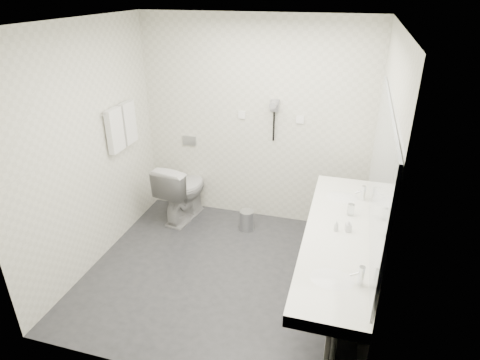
% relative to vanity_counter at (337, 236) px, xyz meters
% --- Properties ---
extents(floor, '(2.80, 2.80, 0.00)m').
position_rel_vanity_counter_xyz_m(floor, '(-1.12, 0.20, -0.80)').
color(floor, '#29292E').
rests_on(floor, ground).
extents(ceiling, '(2.80, 2.80, 0.00)m').
position_rel_vanity_counter_xyz_m(ceiling, '(-1.12, 0.20, 1.70)').
color(ceiling, white).
rests_on(ceiling, wall_back).
extents(wall_back, '(2.80, 0.00, 2.80)m').
position_rel_vanity_counter_xyz_m(wall_back, '(-1.12, 1.50, 0.45)').
color(wall_back, silver).
rests_on(wall_back, floor).
extents(wall_front, '(2.80, 0.00, 2.80)m').
position_rel_vanity_counter_xyz_m(wall_front, '(-1.12, -1.10, 0.45)').
color(wall_front, silver).
rests_on(wall_front, floor).
extents(wall_left, '(0.00, 2.60, 2.60)m').
position_rel_vanity_counter_xyz_m(wall_left, '(-2.52, 0.20, 0.45)').
color(wall_left, silver).
rests_on(wall_left, floor).
extents(wall_right, '(0.00, 2.60, 2.60)m').
position_rel_vanity_counter_xyz_m(wall_right, '(0.27, 0.20, 0.45)').
color(wall_right, silver).
rests_on(wall_right, floor).
extents(vanity_counter, '(0.55, 2.20, 0.10)m').
position_rel_vanity_counter_xyz_m(vanity_counter, '(0.00, 0.00, 0.00)').
color(vanity_counter, white).
rests_on(vanity_counter, floor).
extents(vanity_panel, '(0.03, 2.15, 0.75)m').
position_rel_vanity_counter_xyz_m(vanity_panel, '(0.02, 0.00, -0.42)').
color(vanity_panel, gray).
rests_on(vanity_panel, floor).
extents(vanity_post_far, '(0.06, 0.06, 0.75)m').
position_rel_vanity_counter_xyz_m(vanity_post_far, '(0.05, 1.04, -0.42)').
color(vanity_post_far, silver).
rests_on(vanity_post_far, floor).
extents(mirror, '(0.02, 2.20, 1.05)m').
position_rel_vanity_counter_xyz_m(mirror, '(0.26, 0.00, 0.65)').
color(mirror, '#B2BCC6').
rests_on(mirror, wall_right).
extents(basin_near, '(0.40, 0.31, 0.05)m').
position_rel_vanity_counter_xyz_m(basin_near, '(0.00, -0.65, 0.04)').
color(basin_near, white).
rests_on(basin_near, vanity_counter).
extents(basin_far, '(0.40, 0.31, 0.05)m').
position_rel_vanity_counter_xyz_m(basin_far, '(0.00, 0.65, 0.04)').
color(basin_far, white).
rests_on(basin_far, vanity_counter).
extents(faucet_near, '(0.04, 0.04, 0.15)m').
position_rel_vanity_counter_xyz_m(faucet_near, '(0.19, -0.65, 0.12)').
color(faucet_near, silver).
rests_on(faucet_near, vanity_counter).
extents(faucet_far, '(0.04, 0.04, 0.15)m').
position_rel_vanity_counter_xyz_m(faucet_far, '(0.19, 0.65, 0.12)').
color(faucet_far, silver).
rests_on(faucet_far, vanity_counter).
extents(soap_bottle_a, '(0.06, 0.06, 0.11)m').
position_rel_vanity_counter_xyz_m(soap_bottle_a, '(0.08, 0.03, 0.10)').
color(soap_bottle_a, silver).
rests_on(soap_bottle_a, vanity_counter).
extents(soap_bottle_c, '(0.05, 0.05, 0.10)m').
position_rel_vanity_counter_xyz_m(soap_bottle_c, '(-0.02, 0.01, 0.10)').
color(soap_bottle_c, silver).
rests_on(soap_bottle_c, vanity_counter).
extents(glass_left, '(0.07, 0.07, 0.11)m').
position_rel_vanity_counter_xyz_m(glass_left, '(0.09, 0.31, 0.11)').
color(glass_left, silver).
rests_on(glass_left, vanity_counter).
extents(toilet, '(0.55, 0.83, 0.78)m').
position_rel_vanity_counter_xyz_m(toilet, '(-1.97, 1.17, -0.41)').
color(toilet, white).
rests_on(toilet, floor).
extents(flush_plate, '(0.18, 0.02, 0.12)m').
position_rel_vanity_counter_xyz_m(flush_plate, '(-1.98, 1.49, 0.15)').
color(flush_plate, '#B2B5BA').
rests_on(flush_plate, wall_back).
extents(pedal_bin, '(0.23, 0.23, 0.25)m').
position_rel_vanity_counter_xyz_m(pedal_bin, '(-1.10, 1.10, -0.68)').
color(pedal_bin, '#B2B5BA').
rests_on(pedal_bin, floor).
extents(bin_lid, '(0.18, 0.18, 0.02)m').
position_rel_vanity_counter_xyz_m(bin_lid, '(-1.10, 1.10, -0.55)').
color(bin_lid, '#B2B5BA').
rests_on(bin_lid, pedal_bin).
extents(towel_rail, '(0.02, 0.62, 0.02)m').
position_rel_vanity_counter_xyz_m(towel_rail, '(-2.47, 0.75, 0.75)').
color(towel_rail, silver).
rests_on(towel_rail, wall_left).
extents(towel_near, '(0.07, 0.24, 0.48)m').
position_rel_vanity_counter_xyz_m(towel_near, '(-2.46, 0.61, 0.53)').
color(towel_near, white).
rests_on(towel_near, towel_rail).
extents(towel_far, '(0.07, 0.24, 0.48)m').
position_rel_vanity_counter_xyz_m(towel_far, '(-2.46, 0.89, 0.53)').
color(towel_far, white).
rests_on(towel_far, towel_rail).
extents(dryer_cradle, '(0.10, 0.04, 0.14)m').
position_rel_vanity_counter_xyz_m(dryer_cradle, '(-0.88, 1.47, 0.70)').
color(dryer_cradle, gray).
rests_on(dryer_cradle, wall_back).
extents(dryer_barrel, '(0.08, 0.14, 0.08)m').
position_rel_vanity_counter_xyz_m(dryer_barrel, '(-0.88, 1.40, 0.73)').
color(dryer_barrel, gray).
rests_on(dryer_barrel, dryer_cradle).
extents(dryer_cord, '(0.02, 0.02, 0.35)m').
position_rel_vanity_counter_xyz_m(dryer_cord, '(-0.88, 1.46, 0.45)').
color(dryer_cord, black).
rests_on(dryer_cord, dryer_cradle).
extents(switch_plate_a, '(0.09, 0.02, 0.09)m').
position_rel_vanity_counter_xyz_m(switch_plate_a, '(-1.27, 1.49, 0.55)').
color(switch_plate_a, white).
rests_on(switch_plate_a, wall_back).
extents(switch_plate_b, '(0.09, 0.02, 0.09)m').
position_rel_vanity_counter_xyz_m(switch_plate_b, '(-0.57, 1.49, 0.55)').
color(switch_plate_b, white).
rests_on(switch_plate_b, wall_back).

